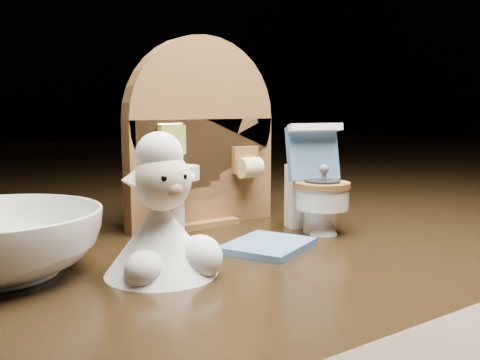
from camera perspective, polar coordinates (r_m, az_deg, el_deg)
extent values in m
cube|color=#362613|center=(0.40, 0.90, -13.35)|extent=(2.50, 2.50, 0.10)
cube|color=brown|center=(0.43, -4.09, 0.83)|extent=(0.13, 0.02, 0.09)
cylinder|color=brown|center=(0.43, -4.14, 6.52)|extent=(0.13, 0.02, 0.13)
cube|color=brown|center=(0.44, -4.04, -4.41)|extent=(0.05, 0.04, 0.01)
cylinder|color=white|center=(0.41, -6.77, -2.69)|extent=(0.01, 0.01, 0.04)
cylinder|color=white|center=(0.40, -6.63, 0.77)|extent=(0.03, 0.03, 0.01)
cylinder|color=silver|center=(0.41, -7.25, 2.30)|extent=(0.00, 0.00, 0.01)
cube|color=#959D3E|center=(0.40, -7.28, 4.27)|extent=(0.02, 0.01, 0.02)
cube|color=brown|center=(0.44, 0.57, 2.18)|extent=(0.02, 0.01, 0.02)
cylinder|color=beige|center=(0.44, 1.02, 1.34)|extent=(0.02, 0.02, 0.02)
cylinder|color=white|center=(0.42, 8.51, -4.24)|extent=(0.03, 0.03, 0.02)
cylinder|color=white|center=(0.41, 8.77, -1.89)|extent=(0.04, 0.04, 0.02)
cylinder|color=brown|center=(0.41, 8.80, -0.52)|extent=(0.04, 0.04, 0.00)
cube|color=white|center=(0.43, 7.20, -1.65)|extent=(0.04, 0.02, 0.05)
cube|color=teal|center=(0.42, 7.76, 2.83)|extent=(0.04, 0.03, 0.04)
cube|color=white|center=(0.42, 8.07, 5.58)|extent=(0.04, 0.02, 0.01)
cylinder|color=#97B63E|center=(0.43, 8.39, 2.53)|extent=(0.01, 0.01, 0.01)
cube|color=teal|center=(0.36, 3.01, -6.99)|extent=(0.07, 0.07, 0.00)
cone|color=white|center=(0.41, 8.84, -4.03)|extent=(0.02, 0.02, 0.02)
cylinder|color=#59595B|center=(0.41, 8.91, -0.95)|extent=(0.00, 0.00, 0.03)
sphere|color=#59595B|center=(0.40, 8.95, 1.16)|extent=(0.01, 0.01, 0.01)
cone|color=white|center=(0.31, -8.45, -6.03)|extent=(0.07, 0.07, 0.04)
sphere|color=white|center=(0.31, -4.30, -8.26)|extent=(0.03, 0.03, 0.03)
sphere|color=white|center=(0.29, -10.16, -9.42)|extent=(0.02, 0.02, 0.02)
sphere|color=beige|center=(0.30, -8.37, -0.10)|extent=(0.03, 0.03, 0.03)
sphere|color=tan|center=(0.29, -7.23, -0.99)|extent=(0.01, 0.01, 0.01)
sphere|color=white|center=(0.30, -8.62, 2.59)|extent=(0.03, 0.03, 0.03)
cone|color=beige|center=(0.30, -11.16, 0.53)|extent=(0.02, 0.01, 0.02)
cone|color=beige|center=(0.31, -6.13, 0.96)|extent=(0.02, 0.01, 0.02)
sphere|color=black|center=(0.29, -8.12, 0.15)|extent=(0.00, 0.00, 0.00)
sphere|color=black|center=(0.29, -6.08, 0.33)|extent=(0.00, 0.00, 0.00)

